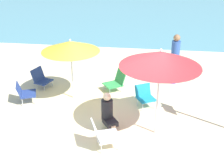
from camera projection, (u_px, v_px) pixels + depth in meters
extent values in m
plane|color=beige|center=(117.00, 130.00, 7.25)|extent=(40.00, 40.00, 0.00)
cube|color=#5693A3|center=(142.00, 12.00, 20.14)|extent=(40.00, 16.00, 0.01)
cylinder|color=silver|center=(158.00, 94.00, 6.71)|extent=(0.04, 0.04, 2.08)
cone|color=red|center=(160.00, 59.00, 6.34)|extent=(1.81, 1.81, 0.34)
sphere|color=silver|center=(161.00, 50.00, 6.25)|extent=(0.06, 0.06, 0.06)
cylinder|color=silver|center=(72.00, 71.00, 8.42)|extent=(0.04, 0.04, 1.75)
cone|color=yellow|center=(70.00, 46.00, 8.10)|extent=(1.63, 1.63, 0.29)
sphere|color=silver|center=(70.00, 40.00, 8.03)|extent=(0.06, 0.06, 0.06)
cube|color=navy|center=(28.00, 94.00, 8.45)|extent=(0.60, 0.65, 0.03)
cube|color=navy|center=(19.00, 90.00, 8.33)|extent=(0.32, 0.53, 0.32)
cylinder|color=silver|center=(35.00, 94.00, 8.73)|extent=(0.02, 0.02, 0.24)
cylinder|color=silver|center=(35.00, 101.00, 8.36)|extent=(0.02, 0.02, 0.24)
cylinder|color=silver|center=(23.00, 95.00, 8.65)|extent=(0.02, 0.02, 0.24)
cylinder|color=silver|center=(22.00, 102.00, 8.29)|extent=(0.02, 0.02, 0.24)
cube|color=#33934C|center=(113.00, 85.00, 9.11)|extent=(0.70, 0.69, 0.03)
cube|color=#33934C|center=(120.00, 77.00, 9.13)|extent=(0.41, 0.49, 0.42)
cylinder|color=silver|center=(110.00, 92.00, 8.92)|extent=(0.02, 0.02, 0.20)
cylinder|color=silver|center=(104.00, 87.00, 9.23)|extent=(0.02, 0.02, 0.20)
cylinder|color=silver|center=(122.00, 89.00, 9.09)|extent=(0.02, 0.02, 0.20)
cylinder|color=silver|center=(116.00, 84.00, 9.40)|extent=(0.02, 0.02, 0.20)
cube|color=white|center=(108.00, 136.00, 6.54)|extent=(0.65, 0.66, 0.03)
cube|color=white|center=(96.00, 131.00, 6.39)|extent=(0.33, 0.53, 0.38)
cylinder|color=silver|center=(114.00, 135.00, 6.82)|extent=(0.02, 0.02, 0.26)
cylinder|color=silver|center=(119.00, 146.00, 6.46)|extent=(0.02, 0.02, 0.26)
cylinder|color=silver|center=(97.00, 138.00, 6.73)|extent=(0.02, 0.02, 0.26)
cylinder|color=silver|center=(101.00, 149.00, 6.37)|extent=(0.02, 0.02, 0.26)
cube|color=navy|center=(44.00, 82.00, 9.33)|extent=(0.55, 0.61, 0.03)
cube|color=navy|center=(38.00, 74.00, 9.33)|extent=(0.31, 0.53, 0.40)
cylinder|color=silver|center=(52.00, 83.00, 9.48)|extent=(0.02, 0.02, 0.19)
cylinder|color=silver|center=(44.00, 88.00, 9.15)|extent=(0.02, 0.02, 0.19)
cylinder|color=silver|center=(44.00, 81.00, 9.61)|extent=(0.02, 0.02, 0.19)
cylinder|color=silver|center=(36.00, 86.00, 9.28)|extent=(0.02, 0.02, 0.19)
cube|color=teal|center=(146.00, 99.00, 8.16)|extent=(0.61, 0.60, 0.03)
cube|color=teal|center=(143.00, 90.00, 8.28)|extent=(0.47, 0.34, 0.34)
cylinder|color=silver|center=(155.00, 105.00, 8.13)|extent=(0.02, 0.02, 0.25)
cylinder|color=silver|center=(143.00, 107.00, 8.01)|extent=(0.02, 0.02, 0.25)
cylinder|color=silver|center=(149.00, 99.00, 8.42)|extent=(0.02, 0.02, 0.25)
cylinder|color=silver|center=(137.00, 102.00, 8.30)|extent=(0.02, 0.02, 0.25)
cube|color=black|center=(110.00, 122.00, 7.17)|extent=(0.44, 0.46, 0.12)
cylinder|color=beige|center=(113.00, 129.00, 7.08)|extent=(0.12, 0.12, 0.22)
cylinder|color=black|center=(107.00, 110.00, 7.20)|extent=(0.28, 0.28, 0.52)
sphere|color=beige|center=(107.00, 97.00, 7.05)|extent=(0.20, 0.20, 0.20)
cylinder|color=#2D519E|center=(174.00, 72.00, 9.57)|extent=(0.23, 0.23, 0.77)
cylinder|color=#2D519E|center=(176.00, 51.00, 9.27)|extent=(0.27, 0.27, 0.66)
sphere|color=#896042|center=(177.00, 38.00, 9.08)|extent=(0.21, 0.21, 0.21)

